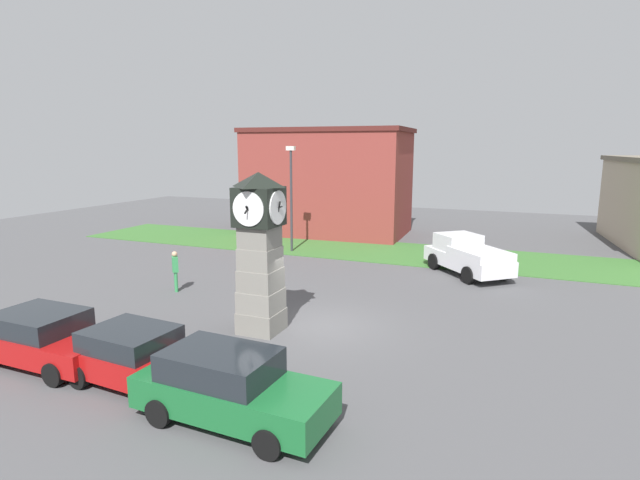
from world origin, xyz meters
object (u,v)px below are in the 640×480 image
at_px(bollard_near_tower, 138,349).
at_px(street_lamp_far_side, 291,191).
at_px(car_by_building, 230,387).
at_px(pedestrian_near_bench, 175,268).
at_px(car_navy_sedan, 46,337).
at_px(car_near_tower, 137,356).
at_px(clock_tower, 260,251).
at_px(bollard_mid_row, 175,350).
at_px(pickup_truck, 467,256).
at_px(bollard_far_row, 227,355).

relative_size(bollard_near_tower, street_lamp_far_side, 0.18).
xyz_separation_m(car_by_building, pedestrian_near_bench, (-7.73, 7.87, 0.19)).
height_order(car_navy_sedan, car_by_building, car_by_building).
bearing_deg(car_navy_sedan, car_near_tower, 0.59).
relative_size(clock_tower, car_by_building, 1.16).
distance_m(bollard_mid_row, car_by_building, 3.35).
distance_m(car_navy_sedan, pedestrian_near_bench, 7.36).
relative_size(car_navy_sedan, street_lamp_far_side, 0.70).
xyz_separation_m(clock_tower, car_near_tower, (-1.16, -4.50, -2.01)).
xyz_separation_m(pickup_truck, street_lamp_far_side, (-10.12, 1.56, 2.62)).
distance_m(bollard_far_row, car_by_building, 2.55).
bearing_deg(pickup_truck, car_near_tower, -113.96).
xyz_separation_m(clock_tower, bollard_near_tower, (-1.78, -3.80, -2.19)).
relative_size(car_by_building, pedestrian_near_bench, 2.61).
distance_m(bollard_far_row, street_lamp_far_side, 16.26).
bearing_deg(bollard_near_tower, bollard_mid_row, 19.52).
bearing_deg(bollard_far_row, car_navy_sedan, -163.92).
bearing_deg(car_navy_sedan, car_by_building, -5.42).
relative_size(car_near_tower, street_lamp_far_side, 0.66).
relative_size(pickup_truck, pedestrian_near_bench, 2.80).
relative_size(bollard_far_row, street_lamp_far_side, 0.16).
bearing_deg(bollard_far_row, car_by_building, -55.26).
height_order(bollard_far_row, pickup_truck, pickup_truck).
height_order(bollard_mid_row, car_by_building, car_by_building).
relative_size(bollard_mid_row, pedestrian_near_bench, 0.60).
bearing_deg(pedestrian_near_bench, car_near_tower, -58.10).
bearing_deg(pickup_truck, bollard_near_tower, -117.01).
distance_m(car_near_tower, pedestrian_near_bench, 8.51).
bearing_deg(street_lamp_far_side, clock_tower, -68.83).
xyz_separation_m(bollard_near_tower, pedestrian_near_bench, (-3.87, 6.52, 0.44)).
bearing_deg(bollard_far_row, street_lamp_far_side, 109.30).
height_order(bollard_far_row, pedestrian_near_bench, pedestrian_near_bench).
relative_size(bollard_far_row, pedestrian_near_bench, 0.56).
height_order(car_near_tower, car_by_building, car_by_building).
bearing_deg(car_near_tower, clock_tower, 75.52).
bearing_deg(car_navy_sedan, bollard_far_row, 16.08).
xyz_separation_m(car_navy_sedan, street_lamp_far_side, (-0.22, 16.53, 2.78)).
bearing_deg(bollard_far_row, pickup_truck, 70.28).
xyz_separation_m(bollard_near_tower, bollard_far_row, (2.42, 0.73, -0.07)).
height_order(clock_tower, bollard_mid_row, clock_tower).
height_order(bollard_mid_row, pickup_truck, pickup_truck).
distance_m(clock_tower, bollard_near_tower, 4.74).
height_order(bollard_near_tower, pickup_truck, pickup_truck).
bearing_deg(car_navy_sedan, bollard_near_tower, 15.50).
bearing_deg(pedestrian_near_bench, street_lamp_far_side, 83.78).
bearing_deg(car_by_building, pedestrian_near_bench, 134.48).
relative_size(car_navy_sedan, car_near_tower, 1.05).
bearing_deg(car_by_building, clock_tower, 111.89).
relative_size(car_near_tower, car_by_building, 0.89).
height_order(car_near_tower, pedestrian_near_bench, pedestrian_near_bench).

